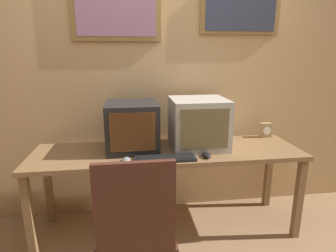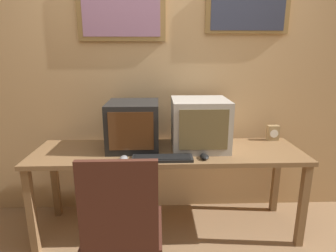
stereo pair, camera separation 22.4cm
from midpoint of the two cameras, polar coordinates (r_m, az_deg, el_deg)
wall_back at (r=2.58m, az=2.21°, el=10.45°), size 8.00×0.08×2.60m
desk at (r=2.32m, az=2.77°, el=-6.69°), size 2.18×0.61×0.73m
monitor_left at (r=2.31m, az=-4.31°, el=0.11°), size 0.41×0.43×0.39m
monitor_right at (r=2.33m, az=9.18°, el=0.39°), size 0.45×0.44×0.41m
keyboard_main at (r=2.09m, az=1.95°, el=-6.61°), size 0.45×0.14×0.03m
mouse_near_keyboard at (r=2.14m, az=10.42°, el=-6.17°), size 0.06×0.11×0.04m
mouse_far_corner at (r=2.08m, az=-5.99°, el=-6.67°), size 0.06×0.11×0.03m
desk_clock at (r=2.75m, az=22.75°, el=-1.32°), size 0.10×0.06×0.14m
office_chair at (r=1.81m, az=-5.23°, el=-22.19°), size 0.48×0.48×0.98m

